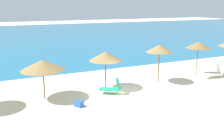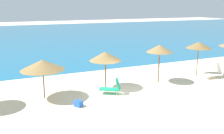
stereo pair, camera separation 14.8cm
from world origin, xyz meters
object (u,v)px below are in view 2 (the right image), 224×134
(beach_umbrella_4, at_px, (105,56))
(lounge_chair_0, at_px, (112,87))
(cooler_box, at_px, (78,104))
(beach_umbrella_3, at_px, (42,65))
(beach_umbrella_6, at_px, (199,45))
(lounge_chair_1, at_px, (215,73))
(beach_umbrella_5, at_px, (160,49))

(beach_umbrella_4, distance_m, lounge_chair_0, 2.24)
(lounge_chair_0, xyz_separation_m, cooler_box, (-2.61, -1.09, -0.28))
(beach_umbrella_3, bearing_deg, beach_umbrella_6, 0.94)
(beach_umbrella_3, xyz_separation_m, lounge_chair_1, (13.24, -0.96, -1.73))
(beach_umbrella_3, xyz_separation_m, cooler_box, (1.58, -2.10, -1.99))
(beach_umbrella_5, distance_m, lounge_chair_0, 4.85)
(beach_umbrella_6, xyz_separation_m, lounge_chair_1, (0.83, -1.17, -2.12))
(beach_umbrella_3, height_order, cooler_box, beach_umbrella_3)
(beach_umbrella_5, xyz_separation_m, lounge_chair_0, (-4.25, -0.94, -2.14))
(beach_umbrella_3, bearing_deg, cooler_box, -52.97)
(beach_umbrella_6, relative_size, cooler_box, 6.11)
(beach_umbrella_4, height_order, cooler_box, beach_umbrella_4)
(beach_umbrella_3, relative_size, beach_umbrella_6, 0.94)
(lounge_chair_0, bearing_deg, beach_umbrella_6, -47.55)
(beach_umbrella_6, relative_size, lounge_chair_0, 1.93)
(beach_umbrella_6, bearing_deg, beach_umbrella_3, -179.06)
(beach_umbrella_5, bearing_deg, beach_umbrella_3, 179.55)
(beach_umbrella_6, distance_m, lounge_chair_0, 8.56)
(beach_umbrella_3, relative_size, cooler_box, 5.76)
(beach_umbrella_5, relative_size, lounge_chair_1, 1.80)
(beach_umbrella_3, distance_m, lounge_chair_0, 4.64)
(lounge_chair_1, relative_size, cooler_box, 3.46)
(beach_umbrella_3, bearing_deg, lounge_chair_0, -13.48)
(beach_umbrella_4, distance_m, lounge_chair_1, 9.26)
(beach_umbrella_5, distance_m, lounge_chair_1, 5.33)
(beach_umbrella_3, bearing_deg, beach_umbrella_5, -0.45)
(beach_umbrella_4, distance_m, beach_umbrella_5, 4.21)
(lounge_chair_0, xyz_separation_m, lounge_chair_1, (9.04, 0.04, -0.02))
(beach_umbrella_4, relative_size, lounge_chair_1, 1.64)
(beach_umbrella_4, distance_m, beach_umbrella_6, 8.15)
(beach_umbrella_5, height_order, beach_umbrella_6, beach_umbrella_5)
(beach_umbrella_4, bearing_deg, lounge_chair_0, -92.41)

